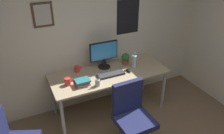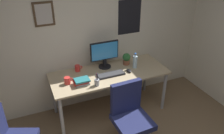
{
  "view_description": "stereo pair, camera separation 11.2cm",
  "coord_description": "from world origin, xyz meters",
  "px_view_note": "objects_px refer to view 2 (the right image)",
  "views": [
    {
      "loc": [
        -1.01,
        -1.05,
        2.48
      ],
      "look_at": [
        0.24,
        1.61,
        0.88
      ],
      "focal_mm": 36.3,
      "sensor_mm": 36.0,
      "label": 1
    },
    {
      "loc": [
        -0.91,
        -1.09,
        2.48
      ],
      "look_at": [
        0.24,
        1.61,
        0.88
      ],
      "focal_mm": 36.3,
      "sensor_mm": 36.0,
      "label": 2
    }
  ],
  "objects_px": {
    "keyboard": "(111,74)",
    "computer_mouse": "(129,71)",
    "coffee_mug_far": "(67,81)",
    "office_chair": "(130,114)",
    "water_bottle": "(135,62)",
    "coffee_mug_near": "(78,68)",
    "potted_plant": "(126,59)",
    "book_stack_left": "(82,82)",
    "pen_cup": "(97,82)",
    "monitor": "(105,53)"
  },
  "relations": [
    {
      "from": "computer_mouse",
      "to": "book_stack_left",
      "type": "xyz_separation_m",
      "value": [
        -0.78,
        -0.06,
        0.03
      ]
    },
    {
      "from": "monitor",
      "to": "coffee_mug_near",
      "type": "bearing_deg",
      "value": 174.46
    },
    {
      "from": "potted_plant",
      "to": "book_stack_left",
      "type": "distance_m",
      "value": 0.9
    },
    {
      "from": "monitor",
      "to": "coffee_mug_far",
      "type": "relative_size",
      "value": 3.69
    },
    {
      "from": "potted_plant",
      "to": "book_stack_left",
      "type": "bearing_deg",
      "value": -160.51
    },
    {
      "from": "coffee_mug_near",
      "to": "keyboard",
      "type": "bearing_deg",
      "value": -37.42
    },
    {
      "from": "water_bottle",
      "to": "coffee_mug_near",
      "type": "height_order",
      "value": "water_bottle"
    },
    {
      "from": "keyboard",
      "to": "computer_mouse",
      "type": "bearing_deg",
      "value": -2.89
    },
    {
      "from": "water_bottle",
      "to": "coffee_mug_near",
      "type": "bearing_deg",
      "value": 163.95
    },
    {
      "from": "monitor",
      "to": "water_bottle",
      "type": "height_order",
      "value": "monitor"
    },
    {
      "from": "monitor",
      "to": "computer_mouse",
      "type": "bearing_deg",
      "value": -45.99
    },
    {
      "from": "coffee_mug_near",
      "to": "potted_plant",
      "type": "bearing_deg",
      "value": -6.82
    },
    {
      "from": "coffee_mug_far",
      "to": "pen_cup",
      "type": "bearing_deg",
      "value": -29.09
    },
    {
      "from": "potted_plant",
      "to": "monitor",
      "type": "bearing_deg",
      "value": 171.64
    },
    {
      "from": "coffee_mug_far",
      "to": "pen_cup",
      "type": "xyz_separation_m",
      "value": [
        0.37,
        -0.21,
        0.0
      ]
    },
    {
      "from": "office_chair",
      "to": "coffee_mug_near",
      "type": "height_order",
      "value": "office_chair"
    },
    {
      "from": "coffee_mug_far",
      "to": "potted_plant",
      "type": "height_order",
      "value": "potted_plant"
    },
    {
      "from": "keyboard",
      "to": "computer_mouse",
      "type": "relative_size",
      "value": 3.91
    },
    {
      "from": "coffee_mug_far",
      "to": "keyboard",
      "type": "bearing_deg",
      "value": -1.89
    },
    {
      "from": "monitor",
      "to": "office_chair",
      "type": "bearing_deg",
      "value": -92.11
    },
    {
      "from": "keyboard",
      "to": "coffee_mug_far",
      "type": "distance_m",
      "value": 0.66
    },
    {
      "from": "water_bottle",
      "to": "potted_plant",
      "type": "relative_size",
      "value": 1.29
    },
    {
      "from": "computer_mouse",
      "to": "book_stack_left",
      "type": "relative_size",
      "value": 0.49
    },
    {
      "from": "keyboard",
      "to": "coffee_mug_near",
      "type": "bearing_deg",
      "value": 142.58
    },
    {
      "from": "computer_mouse",
      "to": "coffee_mug_far",
      "type": "relative_size",
      "value": 0.88
    },
    {
      "from": "office_chair",
      "to": "potted_plant",
      "type": "distance_m",
      "value": 1.06
    },
    {
      "from": "pen_cup",
      "to": "potted_plant",
      "type": "bearing_deg",
      "value": 32.0
    },
    {
      "from": "monitor",
      "to": "coffee_mug_near",
      "type": "xyz_separation_m",
      "value": [
        -0.44,
        0.04,
        -0.19
      ]
    },
    {
      "from": "office_chair",
      "to": "computer_mouse",
      "type": "xyz_separation_m",
      "value": [
        0.32,
        0.69,
        0.22
      ]
    },
    {
      "from": "monitor",
      "to": "keyboard",
      "type": "relative_size",
      "value": 1.07
    },
    {
      "from": "office_chair",
      "to": "water_bottle",
      "type": "xyz_separation_m",
      "value": [
        0.47,
        0.77,
        0.31
      ]
    },
    {
      "from": "pen_cup",
      "to": "book_stack_left",
      "type": "bearing_deg",
      "value": 149.32
    },
    {
      "from": "book_stack_left",
      "to": "office_chair",
      "type": "bearing_deg",
      "value": -54.3
    },
    {
      "from": "coffee_mug_far",
      "to": "water_bottle",
      "type": "bearing_deg",
      "value": 2.68
    },
    {
      "from": "office_chair",
      "to": "potted_plant",
      "type": "relative_size",
      "value": 4.87
    },
    {
      "from": "water_bottle",
      "to": "pen_cup",
      "type": "xyz_separation_m",
      "value": [
        -0.74,
        -0.26,
        -0.05
      ]
    },
    {
      "from": "keyboard",
      "to": "pen_cup",
      "type": "xyz_separation_m",
      "value": [
        -0.29,
        -0.18,
        0.04
      ]
    },
    {
      "from": "coffee_mug_far",
      "to": "monitor",
      "type": "bearing_deg",
      "value": 21.33
    },
    {
      "from": "computer_mouse",
      "to": "pen_cup",
      "type": "xyz_separation_m",
      "value": [
        -0.59,
        -0.17,
        0.04
      ]
    },
    {
      "from": "computer_mouse",
      "to": "monitor",
      "type": "bearing_deg",
      "value": 134.01
    },
    {
      "from": "office_chair",
      "to": "pen_cup",
      "type": "xyz_separation_m",
      "value": [
        -0.26,
        0.52,
        0.26
      ]
    },
    {
      "from": "water_bottle",
      "to": "computer_mouse",
      "type": "bearing_deg",
      "value": -149.43
    },
    {
      "from": "potted_plant",
      "to": "book_stack_left",
      "type": "relative_size",
      "value": 0.87
    },
    {
      "from": "computer_mouse",
      "to": "coffee_mug_far",
      "type": "distance_m",
      "value": 0.96
    },
    {
      "from": "coffee_mug_far",
      "to": "computer_mouse",
      "type": "bearing_deg",
      "value": -2.2
    },
    {
      "from": "keyboard",
      "to": "book_stack_left",
      "type": "height_order",
      "value": "book_stack_left"
    },
    {
      "from": "monitor",
      "to": "book_stack_left",
      "type": "xyz_separation_m",
      "value": [
        -0.49,
        -0.35,
        -0.2
      ]
    },
    {
      "from": "keyboard",
      "to": "coffee_mug_far",
      "type": "relative_size",
      "value": 3.45
    },
    {
      "from": "office_chair",
      "to": "coffee_mug_near",
      "type": "distance_m",
      "value": 1.13
    },
    {
      "from": "office_chair",
      "to": "book_stack_left",
      "type": "distance_m",
      "value": 0.81
    }
  ]
}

